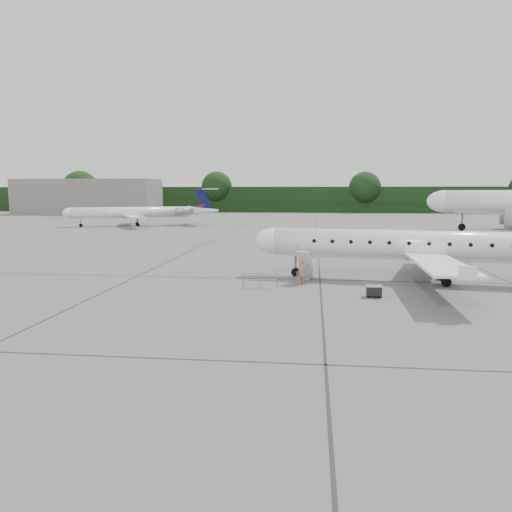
# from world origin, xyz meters

# --- Properties ---
(ground) EXTENTS (320.00, 320.00, 0.00)m
(ground) POSITION_xyz_m (0.00, 0.00, 0.00)
(ground) COLOR #5A5A58
(ground) RESTS_ON ground
(treeline) EXTENTS (260.00, 4.00, 8.00)m
(treeline) POSITION_xyz_m (0.00, 130.00, 4.00)
(treeline) COLOR black
(treeline) RESTS_ON ground
(terminal_building) EXTENTS (40.00, 14.00, 10.00)m
(terminal_building) POSITION_xyz_m (-70.00, 110.00, 5.00)
(terminal_building) COLOR slate
(terminal_building) RESTS_ON ground
(main_regional_jet) EXTENTS (31.16, 24.47, 7.29)m
(main_regional_jet) POSITION_xyz_m (2.95, 7.68, 3.65)
(main_regional_jet) COLOR silver
(main_regional_jet) RESTS_ON ground
(airstair) EXTENTS (1.15, 2.21, 2.28)m
(airstair) POSITION_xyz_m (-5.76, 6.85, 1.14)
(airstair) COLOR silver
(airstair) RESTS_ON ground
(passenger) EXTENTS (0.75, 0.65, 1.73)m
(passenger) POSITION_xyz_m (-5.94, 5.66, 0.87)
(passenger) COLOR #8E714D
(passenger) RESTS_ON ground
(safety_railing) EXTENTS (2.18, 0.45, 1.00)m
(safety_railing) POSITION_xyz_m (-8.69, 4.20, 0.50)
(safety_railing) COLOR gray
(safety_railing) RESTS_ON ground
(baggage_cart) EXTENTS (0.92, 0.75, 0.78)m
(baggage_cart) POSITION_xyz_m (-1.51, 2.05, 0.39)
(baggage_cart) COLOR black
(baggage_cart) RESTS_ON ground
(bg_regional_left) EXTENTS (32.68, 28.71, 7.12)m
(bg_regional_left) POSITION_xyz_m (-39.08, 62.04, 3.56)
(bg_regional_left) COLOR silver
(bg_regional_left) RESTS_ON ground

